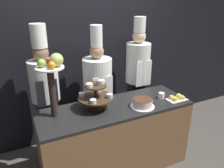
% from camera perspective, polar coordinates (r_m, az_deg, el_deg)
% --- Properties ---
extents(wall_back, '(10.00, 0.06, 2.80)m').
position_cam_1_polar(wall_back, '(3.26, -6.65, 9.31)').
color(wall_back, black).
rests_on(wall_back, ground_plane).
extents(buffet_counter, '(1.83, 0.63, 0.89)m').
position_cam_1_polar(buffet_counter, '(2.82, 0.90, -13.93)').
color(buffet_counter, brown).
rests_on(buffet_counter, ground_plane).
extents(tiered_stand, '(0.41, 0.41, 0.33)m').
position_cam_1_polar(tiered_stand, '(2.49, -4.26, -2.93)').
color(tiered_stand, '#3D2819').
rests_on(tiered_stand, buffet_counter).
extents(fruit_pedestal, '(0.29, 0.29, 0.69)m').
position_cam_1_polar(fruit_pedestal, '(2.28, -15.34, 2.73)').
color(fruit_pedestal, '#2D231E').
rests_on(fruit_pedestal, buffet_counter).
extents(cake_round, '(0.29, 0.29, 0.10)m').
position_cam_1_polar(cake_round, '(2.59, 7.96, -4.94)').
color(cake_round, white).
rests_on(cake_round, buffet_counter).
extents(cup_white, '(0.08, 0.08, 0.07)m').
position_cam_1_polar(cup_white, '(2.85, 12.80, -2.95)').
color(cup_white, white).
rests_on(cup_white, buffet_counter).
extents(cake_square_tray, '(0.25, 0.15, 0.05)m').
position_cam_1_polar(cake_square_tray, '(2.87, 16.60, -3.60)').
color(cake_square_tray, white).
rests_on(cake_square_tray, buffet_counter).
extents(chef_left, '(0.35, 0.35, 1.82)m').
position_cam_1_polar(chef_left, '(2.87, -17.02, -1.84)').
color(chef_left, '#38332D').
rests_on(chef_left, ground_plane).
extents(chef_center_left, '(0.40, 0.40, 1.77)m').
position_cam_1_polar(chef_center_left, '(3.06, -3.75, -0.82)').
color(chef_center_left, '#38332D').
rests_on(chef_center_left, ground_plane).
extents(chef_center_right, '(0.35, 0.35, 1.85)m').
position_cam_1_polar(chef_center_right, '(3.30, 6.67, 2.72)').
color(chef_center_right, black).
rests_on(chef_center_right, ground_plane).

